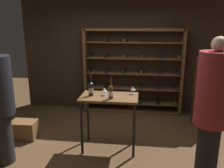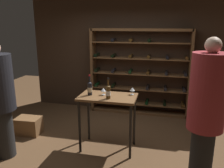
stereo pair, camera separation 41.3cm
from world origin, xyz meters
name	(u,v)px [view 1 (the left image)]	position (x,y,z in m)	size (l,w,h in m)	color
ground_plane	(112,145)	(0.00, 0.00, 0.00)	(9.92, 9.92, 0.00)	brown
back_wall	(121,51)	(0.00, 1.96, 1.50)	(4.99, 0.10, 2.99)	#3D2B1E
wine_rack	(133,73)	(0.29, 1.75, 1.01)	(2.38, 0.32, 2.06)	brown
tasting_table	(109,104)	(-0.03, -0.09, 0.84)	(0.97, 0.58, 0.98)	brown
person_guest_khaki	(212,107)	(1.42, -0.84, 1.13)	(0.45, 0.46, 2.02)	black
wine_crate	(24,129)	(-1.73, 0.10, 0.17)	(0.48, 0.34, 0.34)	brown
display_cabinet	(205,91)	(1.89, 1.22, 0.75)	(0.44, 0.36, 1.49)	#4C2D1E
wine_bottle_black_capsule	(91,89)	(-0.34, -0.10, 1.10)	(0.08, 0.08, 0.35)	black
wine_bottle_gold_foil	(111,92)	(0.02, -0.23, 1.10)	(0.08, 0.08, 0.35)	#4C3314
wine_glass_stemmed_left	(133,89)	(0.37, 0.08, 1.07)	(0.09, 0.09, 0.13)	silver
wine_glass_stemmed_right	(104,90)	(-0.12, -0.05, 1.07)	(0.09, 0.09, 0.13)	silver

